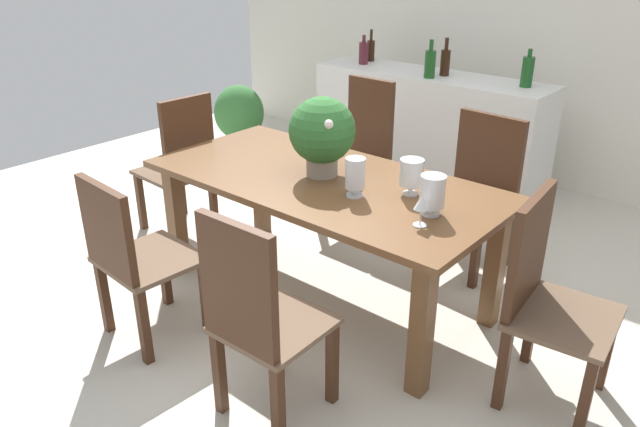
{
  "coord_description": "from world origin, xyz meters",
  "views": [
    {
      "loc": [
        1.96,
        -2.31,
        1.93
      ],
      "look_at": [
        -0.01,
        0.01,
        0.53
      ],
      "focal_mm": 34.24,
      "sensor_mm": 36.0,
      "label": 1
    }
  ],
  "objects_px": {
    "chair_foot_end": "(544,291)",
    "wine_bottle_clear": "(430,63)",
    "crystal_vase_right": "(412,173)",
    "potted_plant_floor": "(239,115)",
    "flower_centerpiece": "(322,133)",
    "dining_table": "(324,195)",
    "chair_near_left": "(131,254)",
    "wine_bottle_green": "(527,71)",
    "kitchen_counter": "(427,132)",
    "crystal_vase_center_near": "(433,192)",
    "wine_bottle_amber": "(371,50)",
    "chair_far_left": "(362,149)",
    "wine_bottle_dark": "(364,53)",
    "wine_bottle_tall": "(445,62)",
    "chair_far_right": "(477,184)",
    "chair_head_end": "(182,162)",
    "chair_near_right": "(257,316)",
    "wine_glass": "(421,204)",
    "crystal_vase_left": "(355,175)"
  },
  "relations": [
    {
      "from": "wine_glass",
      "to": "wine_bottle_clear",
      "type": "distance_m",
      "value": 2.17
    },
    {
      "from": "chair_far_right",
      "to": "wine_bottle_green",
      "type": "distance_m",
      "value": 1.09
    },
    {
      "from": "flower_centerpiece",
      "to": "potted_plant_floor",
      "type": "relative_size",
      "value": 0.66
    },
    {
      "from": "chair_near_left",
      "to": "potted_plant_floor",
      "type": "height_order",
      "value": "chair_near_left"
    },
    {
      "from": "potted_plant_floor",
      "to": "crystal_vase_left",
      "type": "bearing_deg",
      "value": -31.25
    },
    {
      "from": "chair_foot_end",
      "to": "wine_bottle_clear",
      "type": "xyz_separation_m",
      "value": [
        -1.64,
        1.7,
        0.52
      ]
    },
    {
      "from": "crystal_vase_right",
      "to": "wine_bottle_clear",
      "type": "distance_m",
      "value": 1.82
    },
    {
      "from": "wine_bottle_dark",
      "to": "wine_bottle_clear",
      "type": "xyz_separation_m",
      "value": [
        0.7,
        -0.11,
        0.02
      ]
    },
    {
      "from": "dining_table",
      "to": "wine_bottle_green",
      "type": "relative_size",
      "value": 7.36
    },
    {
      "from": "dining_table",
      "to": "chair_foot_end",
      "type": "xyz_separation_m",
      "value": [
        1.25,
        -0.01,
        -0.1
      ]
    },
    {
      "from": "chair_far_right",
      "to": "chair_far_left",
      "type": "relative_size",
      "value": 0.91
    },
    {
      "from": "wine_bottle_dark",
      "to": "wine_bottle_clear",
      "type": "bearing_deg",
      "value": -9.05
    },
    {
      "from": "kitchen_counter",
      "to": "wine_bottle_tall",
      "type": "height_order",
      "value": "wine_bottle_tall"
    },
    {
      "from": "crystal_vase_right",
      "to": "wine_bottle_tall",
      "type": "xyz_separation_m",
      "value": [
        -0.82,
        1.74,
        0.2
      ]
    },
    {
      "from": "dining_table",
      "to": "kitchen_counter",
      "type": "distance_m",
      "value": 1.89
    },
    {
      "from": "chair_near_right",
      "to": "kitchen_counter",
      "type": "relative_size",
      "value": 0.51
    },
    {
      "from": "crystal_vase_right",
      "to": "flower_centerpiece",
      "type": "bearing_deg",
      "value": -171.7
    },
    {
      "from": "chair_near_right",
      "to": "wine_bottle_green",
      "type": "height_order",
      "value": "wine_bottle_green"
    },
    {
      "from": "dining_table",
      "to": "chair_far_right",
      "type": "distance_m",
      "value": 1.05
    },
    {
      "from": "chair_head_end",
      "to": "wine_glass",
      "type": "xyz_separation_m",
      "value": [
        1.95,
        -0.16,
        0.3
      ]
    },
    {
      "from": "wine_bottle_clear",
      "to": "wine_bottle_tall",
      "type": "bearing_deg",
      "value": 73.2
    },
    {
      "from": "chair_near_right",
      "to": "dining_table",
      "type": "bearing_deg",
      "value": -66.44
    },
    {
      "from": "wine_bottle_dark",
      "to": "dining_table",
      "type": "bearing_deg",
      "value": -58.96
    },
    {
      "from": "chair_far_left",
      "to": "flower_centerpiece",
      "type": "xyz_separation_m",
      "value": [
        0.4,
        -0.91,
        0.41
      ]
    },
    {
      "from": "wine_bottle_amber",
      "to": "chair_head_end",
      "type": "bearing_deg",
      "value": -93.43
    },
    {
      "from": "chair_head_end",
      "to": "crystal_vase_center_near",
      "type": "relative_size",
      "value": 5.08
    },
    {
      "from": "dining_table",
      "to": "wine_bottle_amber",
      "type": "distance_m",
      "value": 2.29
    },
    {
      "from": "wine_bottle_tall",
      "to": "crystal_vase_center_near",
      "type": "bearing_deg",
      "value": -61.34
    },
    {
      "from": "chair_foot_end",
      "to": "wine_bottle_amber",
      "type": "bearing_deg",
      "value": 44.91
    },
    {
      "from": "dining_table",
      "to": "potted_plant_floor",
      "type": "distance_m",
      "value": 2.7
    },
    {
      "from": "flower_centerpiece",
      "to": "crystal_vase_right",
      "type": "distance_m",
      "value": 0.54
    },
    {
      "from": "crystal_vase_left",
      "to": "wine_bottle_amber",
      "type": "bearing_deg",
      "value": 124.37
    },
    {
      "from": "crystal_vase_right",
      "to": "chair_head_end",
      "type": "bearing_deg",
      "value": -176.3
    },
    {
      "from": "chair_near_right",
      "to": "chair_head_end",
      "type": "bearing_deg",
      "value": -30.66
    },
    {
      "from": "crystal_vase_center_near",
      "to": "wine_bottle_dark",
      "type": "height_order",
      "value": "wine_bottle_dark"
    },
    {
      "from": "chair_near_left",
      "to": "potted_plant_floor",
      "type": "distance_m",
      "value": 3.0
    },
    {
      "from": "wine_glass",
      "to": "wine_bottle_tall",
      "type": "height_order",
      "value": "wine_bottle_tall"
    },
    {
      "from": "crystal_vase_center_near",
      "to": "crystal_vase_right",
      "type": "distance_m",
      "value": 0.25
    },
    {
      "from": "crystal_vase_right",
      "to": "potted_plant_floor",
      "type": "bearing_deg",
      "value": 153.85
    },
    {
      "from": "potted_plant_floor",
      "to": "wine_bottle_green",
      "type": "bearing_deg",
      "value": 9.56
    },
    {
      "from": "chair_foot_end",
      "to": "wine_bottle_clear",
      "type": "relative_size",
      "value": 3.39
    },
    {
      "from": "chair_near_left",
      "to": "wine_glass",
      "type": "height_order",
      "value": "chair_near_left"
    },
    {
      "from": "chair_foot_end",
      "to": "dining_table",
      "type": "bearing_deg",
      "value": 84.15
    },
    {
      "from": "potted_plant_floor",
      "to": "flower_centerpiece",
      "type": "bearing_deg",
      "value": -32.57
    },
    {
      "from": "crystal_vase_center_near",
      "to": "wine_bottle_clear",
      "type": "bearing_deg",
      "value": 121.74
    },
    {
      "from": "chair_far_left",
      "to": "crystal_vase_right",
      "type": "xyz_separation_m",
      "value": [
        0.92,
        -0.83,
        0.29
      ]
    },
    {
      "from": "chair_near_left",
      "to": "wine_bottle_green",
      "type": "height_order",
      "value": "wine_bottle_green"
    },
    {
      "from": "crystal_vase_center_near",
      "to": "wine_bottle_amber",
      "type": "relative_size",
      "value": 0.75
    },
    {
      "from": "flower_centerpiece",
      "to": "dining_table",
      "type": "bearing_deg",
      "value": -38.5
    },
    {
      "from": "kitchen_counter",
      "to": "potted_plant_floor",
      "type": "xyz_separation_m",
      "value": [
        -1.81,
        -0.38,
        -0.11
      ]
    }
  ]
}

